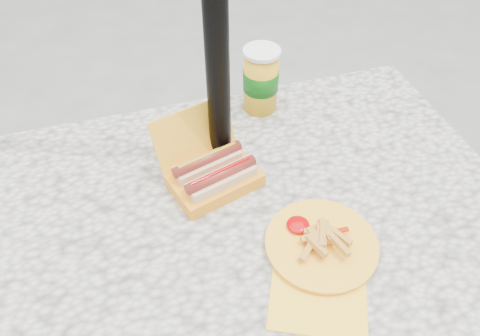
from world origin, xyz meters
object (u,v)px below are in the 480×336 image
object	(u,v)px
hotdog_box	(213,173)
soda_cup	(261,80)
fries_plate	(321,246)
umbrella_pole	(216,24)

from	to	relation	value
hotdog_box	soda_cup	xyz separation A→B (m)	(0.19, 0.24, 0.05)
fries_plate	soda_cup	xyz separation A→B (m)	(0.03, 0.47, 0.08)
umbrella_pole	soda_cup	world-z (taller)	umbrella_pole
hotdog_box	fries_plate	distance (m)	0.29
soda_cup	umbrella_pole	bearing A→B (deg)	-133.40
hotdog_box	fries_plate	xyz separation A→B (m)	(0.16, -0.24, -0.02)
hotdog_box	soda_cup	bearing A→B (deg)	34.82
umbrella_pole	soda_cup	size ratio (longest dim) A/B	12.50
hotdog_box	soda_cup	distance (m)	0.31
fries_plate	hotdog_box	bearing A→B (deg)	123.75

